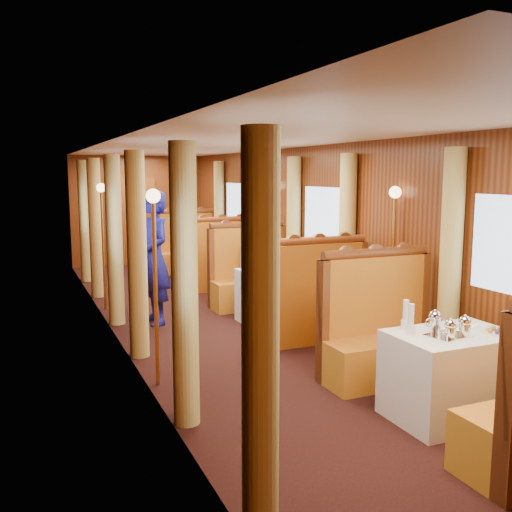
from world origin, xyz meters
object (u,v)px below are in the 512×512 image
banquette_near_aft (382,339)px  fruit_plate (495,332)px  steward (154,258)px  banquette_far_aft (188,252)px  table_near (452,376)px  banquette_mid_aft (251,280)px  banquette_mid_fwd (312,308)px  passenger (256,262)px  teapot_right (464,329)px  teapot_left (450,332)px  tea_tray (448,336)px  table_mid (278,296)px  teapot_back (434,324)px  rose_vase_mid (280,257)px  table_far (203,261)px  rose_vase_far (203,234)px  banquette_far_fwd (220,266)px

banquette_near_aft → fruit_plate: 1.25m
steward → banquette_far_aft: bearing=147.1°
table_near → banquette_mid_aft: (0.00, 4.51, 0.05)m
banquette_mid_aft → steward: 1.75m
banquette_mid_fwd → passenger: 1.85m
banquette_mid_fwd → steward: steward is taller
teapot_right → passenger: passenger is taller
table_near → teapot_left: (-0.16, -0.13, 0.44)m
tea_tray → steward: (-1.51, 4.17, 0.17)m
tea_tray → banquette_mid_fwd: bearing=87.4°
teapot_right → table_near: bearing=112.8°
table_mid → tea_tray: tea_tray is taller
tea_tray → table_near: bearing=27.6°
table_mid → banquette_mid_fwd: size_ratio=0.78×
teapot_back → rose_vase_mid: rose_vase_mid is taller
table_far → teapot_back: size_ratio=5.92×
banquette_mid_aft → banquette_far_aft: (0.00, 3.50, 0.00)m
fruit_plate → rose_vase_mid: size_ratio=0.63×
table_mid → teapot_right: teapot_right is taller
table_far → rose_vase_mid: size_ratio=2.92×
rose_vase_far → steward: size_ratio=0.19×
table_near → tea_tray: bearing=-152.4°
banquette_mid_fwd → teapot_right: size_ratio=7.89×
teapot_left → steward: 4.48m
table_near → passenger: size_ratio=1.38×
table_far → table_near: bearing=-90.0°
banquette_mid_aft → rose_vase_mid: (0.03, -1.02, 0.50)m
table_mid → teapot_left: 3.66m
teapot_right → table_far: bearing=114.6°
banquette_far_aft → fruit_plate: banquette_far_aft is taller
banquette_far_fwd → teapot_right: bearing=-90.0°
tea_tray → teapot_back: 0.17m
teapot_back → rose_vase_mid: size_ratio=0.49×
fruit_plate → table_far: bearing=92.5°
table_far → steward: 3.37m
tea_tray → banquette_far_aft: bearing=89.2°
table_near → banquette_mid_fwd: size_ratio=0.78×
banquette_mid_fwd → teapot_right: (-0.00, -2.61, 0.40)m
banquette_near_aft → table_far: 5.99m
banquette_mid_aft → banquette_far_aft: 3.50m
table_far → teapot_back: 6.92m
banquette_far_aft → steward: bearing=-112.6°
banquette_near_aft → banquette_mid_aft: 3.50m
banquette_mid_fwd → fruit_plate: (0.31, -2.63, 0.35)m
fruit_plate → steward: steward is taller
banquette_near_aft → banquette_far_fwd: size_ratio=1.00×
banquette_far_fwd → rose_vase_far: banquette_far_fwd is taller
banquette_mid_aft → tea_tray: size_ratio=3.94×
banquette_mid_fwd → fruit_plate: 2.67m
banquette_far_aft → rose_vase_far: banquette_far_aft is taller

